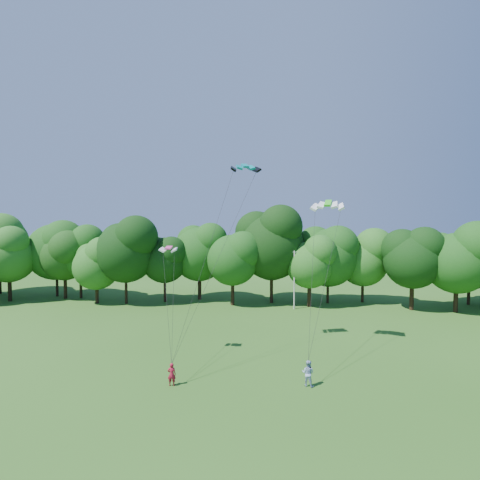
# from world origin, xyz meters

# --- Properties ---
(ground) EXTENTS (160.00, 160.00, 0.00)m
(ground) POSITION_xyz_m (0.00, 0.00, 0.00)
(ground) COLOR #2C5B18
(ground) RESTS_ON ground
(utility_pole) EXTENTS (1.58, 0.27, 7.92)m
(utility_pole) POSITION_xyz_m (6.13, 32.87, 4.08)
(utility_pole) COLOR #B5B6AC
(utility_pole) RESTS_ON ground
(kite_flyer_left) EXTENTS (0.65, 0.46, 1.66)m
(kite_flyer_left) POSITION_xyz_m (-3.51, 7.78, 0.83)
(kite_flyer_left) COLOR #A4152D
(kite_flyer_left) RESTS_ON ground
(kite_flyer_right) EXTENTS (1.11, 1.00, 1.86)m
(kite_flyer_right) POSITION_xyz_m (6.23, 8.79, 0.93)
(kite_flyer_right) COLOR #9CB0D8
(kite_flyer_right) RESTS_ON ground
(kite_teal) EXTENTS (2.93, 1.97, 0.57)m
(kite_teal) POSITION_xyz_m (0.95, 16.43, 16.92)
(kite_teal) COLOR #04838A
(kite_teal) RESTS_ON ground
(kite_green) EXTENTS (3.15, 1.98, 0.71)m
(kite_green) POSITION_xyz_m (8.58, 17.47, 13.51)
(kite_green) COLOR #39E622
(kite_green) RESTS_ON ground
(kite_pink) EXTENTS (1.54, 0.75, 0.31)m
(kite_pink) POSITION_xyz_m (-5.39, 13.44, 9.55)
(kite_pink) COLOR #DA3C8E
(kite_pink) RESTS_ON ground
(tree_back_west) EXTENTS (7.97, 7.97, 11.59)m
(tree_back_west) POSITION_xyz_m (-28.65, 36.00, 7.24)
(tree_back_west) COLOR black
(tree_back_west) RESTS_ON ground
(tree_back_center) EXTENTS (10.40, 10.40, 15.13)m
(tree_back_center) POSITION_xyz_m (2.97, 36.43, 9.45)
(tree_back_center) COLOR #311F13
(tree_back_center) RESTS_ON ground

